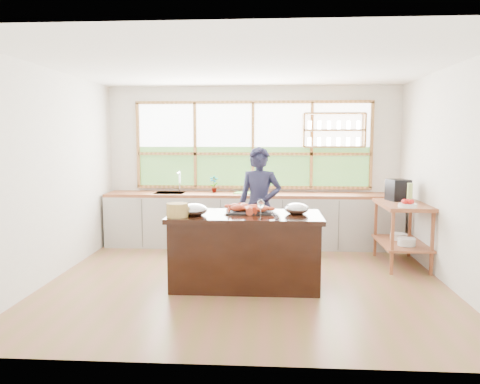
# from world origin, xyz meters

# --- Properties ---
(ground_plane) EXTENTS (5.00, 5.00, 0.00)m
(ground_plane) POSITION_xyz_m (0.00, 0.00, 0.00)
(ground_plane) COLOR #8F5940
(room_shell) EXTENTS (5.02, 4.52, 2.71)m
(room_shell) POSITION_xyz_m (0.02, 0.51, 1.75)
(room_shell) COLOR silver
(room_shell) RESTS_ON ground_plane
(back_counter) EXTENTS (4.90, 0.63, 0.90)m
(back_counter) POSITION_xyz_m (-0.02, 1.94, 0.45)
(back_counter) COLOR #A7A49E
(back_counter) RESTS_ON ground_plane
(right_shelf_unit) EXTENTS (0.62, 1.10, 0.90)m
(right_shelf_unit) POSITION_xyz_m (2.19, 0.89, 0.60)
(right_shelf_unit) COLOR #965032
(right_shelf_unit) RESTS_ON ground_plane
(island) EXTENTS (1.85, 0.90, 0.90)m
(island) POSITION_xyz_m (0.00, -0.20, 0.45)
(island) COLOR black
(island) RESTS_ON ground_plane
(cook) EXTENTS (0.67, 0.49, 1.70)m
(cook) POSITION_xyz_m (0.15, 0.75, 0.85)
(cook) COLOR #1B1C35
(cook) RESTS_ON ground_plane
(potted_plant) EXTENTS (0.16, 0.11, 0.29)m
(potted_plant) POSITION_xyz_m (-0.65, 2.00, 1.05)
(potted_plant) COLOR slate
(potted_plant) RESTS_ON back_counter
(cutting_board) EXTENTS (0.46, 0.38, 0.01)m
(cutting_board) POSITION_xyz_m (-0.08, 1.94, 0.91)
(cutting_board) COLOR #60AE3E
(cutting_board) RESTS_ON back_counter
(espresso_machine) EXTENTS (0.34, 0.35, 0.32)m
(espresso_machine) POSITION_xyz_m (2.19, 1.18, 1.06)
(espresso_machine) COLOR black
(espresso_machine) RESTS_ON right_shelf_unit
(wine_bottle) EXTENTS (0.09, 0.09, 0.30)m
(wine_bottle) POSITION_xyz_m (2.24, 0.76, 1.05)
(wine_bottle) COLOR #9AB95C
(wine_bottle) RESTS_ON right_shelf_unit
(fruit_bowl) EXTENTS (0.25, 0.25, 0.11)m
(fruit_bowl) POSITION_xyz_m (2.14, 0.50, 0.94)
(fruit_bowl) COLOR white
(fruit_bowl) RESTS_ON right_shelf_unit
(slate_board) EXTENTS (0.58, 0.45, 0.02)m
(slate_board) POSITION_xyz_m (0.03, -0.06, 0.91)
(slate_board) COLOR black
(slate_board) RESTS_ON island
(lobster_pile) EXTENTS (0.55, 0.48, 0.08)m
(lobster_pile) POSITION_xyz_m (0.02, -0.08, 0.96)
(lobster_pile) COLOR #D64923
(lobster_pile) RESTS_ON slate_board
(mixing_bowl_left) EXTENTS (0.32, 0.32, 0.15)m
(mixing_bowl_left) POSITION_xyz_m (-0.61, -0.33, 0.97)
(mixing_bowl_left) COLOR #ABADB3
(mixing_bowl_left) RESTS_ON island
(mixing_bowl_right) EXTENTS (0.29, 0.29, 0.14)m
(mixing_bowl_right) POSITION_xyz_m (0.63, -0.13, 0.96)
(mixing_bowl_right) COLOR #ABADB3
(mixing_bowl_right) RESTS_ON island
(wine_glass) EXTENTS (0.08, 0.08, 0.22)m
(wine_glass) POSITION_xyz_m (0.19, -0.51, 1.06)
(wine_glass) COLOR white
(wine_glass) RESTS_ON island
(wicker_basket) EXTENTS (0.25, 0.25, 0.16)m
(wicker_basket) POSITION_xyz_m (-0.79, -0.46, 0.98)
(wicker_basket) COLOR tan
(wicker_basket) RESTS_ON island
(parchment_roll) EXTENTS (0.22, 0.30, 0.08)m
(parchment_roll) POSITION_xyz_m (-0.83, -0.01, 0.94)
(parchment_roll) COLOR white
(parchment_roll) RESTS_ON island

